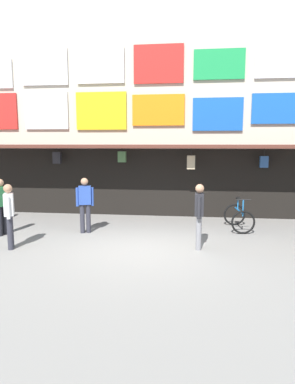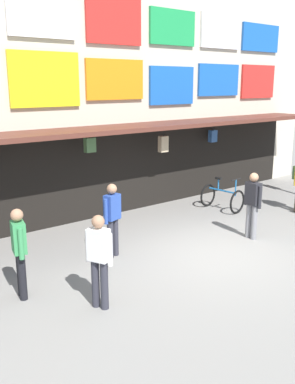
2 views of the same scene
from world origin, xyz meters
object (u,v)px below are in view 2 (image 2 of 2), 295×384
(bicycle_parked, at_px, (222,197))
(pedestrian_in_red, at_px, (19,249))
(pedestrian_in_white, at_px, (99,257))
(pedestrian_in_blue, at_px, (253,202))
(pedestrian_in_yellow, at_px, (112,216))

(bicycle_parked, xyz_separation_m, pedestrian_in_red, (-7.04, -1.54, 0.55))
(pedestrian_in_white, distance_m, pedestrian_in_red, 1.50)
(bicycle_parked, distance_m, pedestrian_in_red, 7.23)
(pedestrian_in_white, height_order, pedestrian_in_blue, same)
(pedestrian_in_yellow, bearing_deg, bicycle_parked, 11.71)
(bicycle_parked, relative_size, pedestrian_in_yellow, 0.73)
(bicycle_parked, xyz_separation_m, pedestrian_in_blue, (-1.31, -2.14, 0.55))
(pedestrian_in_white, xyz_separation_m, pedestrian_in_red, (-0.92, 1.19, 0.00))
(bicycle_parked, height_order, pedestrian_in_yellow, pedestrian_in_yellow)
(bicycle_parked, distance_m, pedestrian_in_yellow, 4.81)
(pedestrian_in_white, bearing_deg, pedestrian_in_blue, 6.91)
(pedestrian_in_yellow, bearing_deg, pedestrian_in_blue, -19.13)
(pedestrian_in_blue, height_order, pedestrian_in_red, same)
(pedestrian_in_yellow, xyz_separation_m, pedestrian_in_red, (-2.36, -0.57, 0.00))
(pedestrian_in_blue, bearing_deg, pedestrian_in_white, -173.09)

